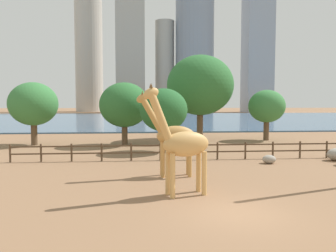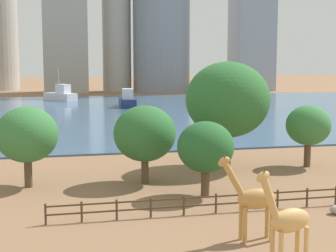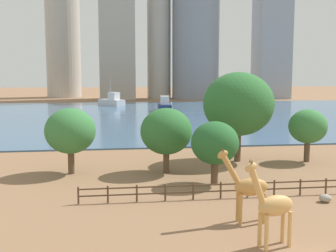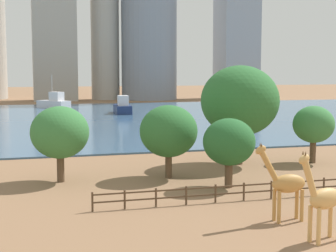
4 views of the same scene
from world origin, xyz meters
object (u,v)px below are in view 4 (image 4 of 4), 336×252
(boat_ferry, at_px, (54,102))
(boat_tug, at_px, (123,107))
(tree_left_large, at_px, (60,133))
(tree_center_broad, at_px, (169,131))
(giraffe_tall, at_px, (286,184))
(tree_left_small, at_px, (240,101))
(tree_right_small, at_px, (229,142))
(giraffe_companion, at_px, (323,199))
(tree_right_tall, at_px, (314,125))

(boat_ferry, relative_size, boat_tug, 1.01)
(tree_left_large, bearing_deg, boat_ferry, 87.22)
(tree_left_large, xyz_separation_m, tree_center_broad, (9.09, -0.80, -0.09))
(giraffe_tall, bearing_deg, tree_left_small, -105.13)
(tree_left_small, bearing_deg, giraffe_tall, -105.07)
(giraffe_tall, relative_size, tree_left_large, 0.78)
(giraffe_tall, bearing_deg, tree_right_small, -91.09)
(tree_center_broad, xyz_separation_m, tree_left_small, (8.45, 4.35, 2.23))
(tree_left_small, xyz_separation_m, tree_right_small, (-4.86, -9.16, -2.66))
(giraffe_companion, height_order, boat_tug, giraffe_companion)
(tree_left_small, height_order, boat_ferry, tree_left_small)
(giraffe_companion, relative_size, tree_left_small, 0.52)
(giraffe_companion, height_order, tree_right_small, tree_right_small)
(giraffe_companion, height_order, tree_right_tall, tree_right_tall)
(boat_tug, bearing_deg, tree_center_broad, 177.08)
(tree_left_small, bearing_deg, tree_left_large, -168.58)
(tree_center_broad, relative_size, tree_left_small, 0.65)
(tree_left_large, relative_size, tree_left_small, 0.65)
(giraffe_tall, height_order, tree_left_small, tree_left_small)
(giraffe_tall, xyz_separation_m, giraffe_companion, (0.08, -3.98, 0.02))
(tree_right_small, bearing_deg, giraffe_tall, -91.02)
(giraffe_tall, bearing_deg, tree_right_tall, -125.63)
(tree_left_large, bearing_deg, giraffe_companion, -56.61)
(tree_right_tall, bearing_deg, tree_center_broad, -168.95)
(boat_ferry, bearing_deg, boat_tug, 174.88)
(giraffe_tall, relative_size, boat_ferry, 0.55)
(tree_left_small, bearing_deg, giraffe_companion, -102.32)
(tree_center_broad, relative_size, boat_tug, 0.71)
(tree_center_broad, distance_m, tree_right_tall, 16.20)
(giraffe_companion, bearing_deg, tree_left_small, -117.33)
(tree_left_small, distance_m, boat_tug, 60.86)
(tree_center_broad, bearing_deg, giraffe_companion, -79.16)
(tree_left_large, height_order, tree_center_broad, tree_left_large)
(tree_center_broad, xyz_separation_m, tree_right_tall, (15.89, 3.10, -0.19))
(tree_right_small, distance_m, boat_ferry, 90.34)
(tree_left_large, xyz_separation_m, boat_ferry, (4.09, 84.28, -2.60))
(tree_left_small, xyz_separation_m, boat_ferry, (-13.46, 80.74, -4.74))
(tree_right_tall, bearing_deg, giraffe_tall, -125.57)
(tree_right_tall, bearing_deg, boat_ferry, 104.30)
(tree_left_large, bearing_deg, giraffe_tall, -50.42)
(tree_left_large, distance_m, tree_right_tall, 25.09)
(giraffe_companion, height_order, boat_ferry, boat_ferry)
(boat_tug, bearing_deg, giraffe_tall, -179.19)
(giraffe_companion, height_order, tree_left_large, tree_left_large)
(tree_left_large, relative_size, tree_center_broad, 1.00)
(tree_right_small, relative_size, boat_ferry, 0.61)
(tree_right_small, bearing_deg, tree_left_large, 156.10)
(tree_left_large, distance_m, tree_left_small, 18.03)
(tree_right_tall, xyz_separation_m, tree_right_small, (-12.30, -7.92, -0.23))
(tree_right_tall, bearing_deg, tree_left_small, 170.51)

